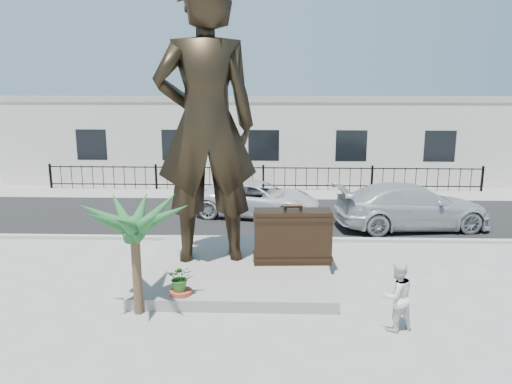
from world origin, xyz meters
TOP-DOWN VIEW (x-y plane):
  - ground at (0.00, 0.00)m, footprint 100.00×100.00m
  - street at (0.00, 8.00)m, footprint 40.00×7.00m
  - curb at (0.00, 4.50)m, footprint 40.00×0.25m
  - far_sidewalk at (0.00, 12.00)m, footprint 40.00×2.50m
  - plinth at (-0.50, 1.50)m, footprint 5.20×5.20m
  - fence at (0.00, 12.80)m, footprint 22.00×0.10m
  - building at (0.00, 17.00)m, footprint 28.00×7.00m
  - statue at (-1.41, 1.91)m, footprint 3.16×2.36m
  - suitcase at (1.07, 1.66)m, footprint 2.23×0.81m
  - tourist at (3.25, -1.76)m, footprint 0.95×0.85m
  - car_white at (-0.14, 7.82)m, footprint 5.44×3.24m
  - car_silver at (5.73, 6.26)m, footprint 6.00×3.03m
  - worker at (-1.01, 11.78)m, footprint 1.10×0.73m
  - palm_tree at (-2.71, -1.15)m, footprint 1.80×1.80m
  - planter at (-1.77, -0.71)m, footprint 0.56×0.56m
  - shrub at (-1.77, -0.71)m, footprint 0.65×0.57m

SIDE VIEW (x-z plane):
  - ground at x=0.00m, z-range 0.00..0.00m
  - palm_tree at x=-2.71m, z-range -1.60..1.60m
  - street at x=0.00m, z-range 0.00..0.01m
  - far_sidewalk at x=0.00m, z-range 0.00..0.02m
  - curb at x=0.00m, z-range 0.00..0.12m
  - plinth at x=-0.50m, z-range 0.00..0.30m
  - planter at x=-1.77m, z-range 0.00..0.40m
  - fence at x=0.00m, z-range 0.00..1.20m
  - car_white at x=-0.14m, z-range 0.01..1.43m
  - shrub at x=-1.77m, z-range 0.40..1.07m
  - tourist at x=3.25m, z-range 0.00..1.60m
  - worker at x=-1.01m, z-range 0.02..1.62m
  - car_silver at x=5.73m, z-range 0.01..1.68m
  - suitcase at x=1.07m, z-range 0.30..1.85m
  - building at x=0.00m, z-range 0.00..4.40m
  - statue at x=-1.41m, z-range 0.30..8.16m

